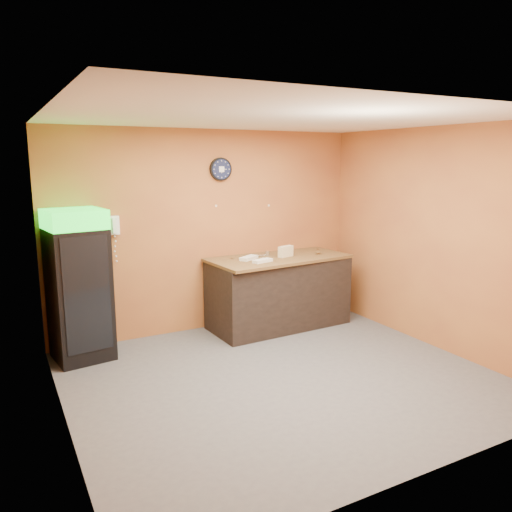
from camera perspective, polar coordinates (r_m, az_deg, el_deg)
floor at (r=5.72m, az=2.98°, el=-13.73°), size 4.50×4.50×0.00m
back_wall at (r=7.05m, az=-5.31°, el=2.86°), size 4.50×0.02×2.80m
left_wall at (r=4.57m, az=-21.80°, el=-2.31°), size 0.02×4.00×2.80m
right_wall at (r=6.72m, az=19.80°, el=1.86°), size 0.02×4.00×2.80m
ceiling at (r=5.21m, az=3.30°, el=15.48°), size 4.50×4.00×0.02m
beverage_cooler at (r=6.29m, az=-19.59°, el=-3.46°), size 0.72×0.72×1.82m
prep_counter at (r=7.24m, az=2.59°, el=-4.23°), size 2.01×0.96×0.99m
wall_clock at (r=7.03m, az=-4.05°, el=9.87°), size 0.32×0.06×0.32m
wall_phone at (r=6.58m, az=-15.93°, el=3.40°), size 0.13×0.11×0.24m
butcher_paper at (r=7.12m, az=2.63°, el=-0.24°), size 2.06×1.12×0.04m
sub_roll_stack at (r=7.11m, az=3.41°, el=0.53°), size 0.26×0.15×0.15m
wrapped_sandwich_left at (r=6.73m, az=0.55°, el=-0.55°), size 0.27×0.20×0.04m
wrapped_sandwich_mid at (r=6.73m, az=0.75°, el=-0.54°), size 0.30×0.17×0.04m
wrapped_sandwich_right at (r=6.91m, az=-0.83°, el=-0.22°), size 0.33×0.26×0.04m
kitchen_tool at (r=7.18m, az=1.30°, el=0.30°), size 0.07×0.07×0.07m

